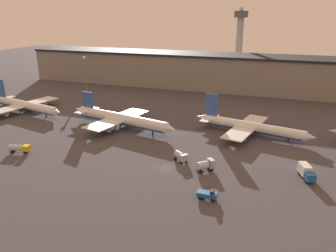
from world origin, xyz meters
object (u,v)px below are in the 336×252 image
Objects in this scene: service_vehicle_0 at (19,148)px; service_vehicle_5 at (207,195)px; service_vehicle_4 at (306,171)px; airplane_2 at (250,127)px; airplane_1 at (121,119)px; service_vehicle_2 at (205,165)px; service_vehicle_1 at (181,156)px; airplane_0 at (24,105)px; control_tower at (240,38)px.

service_vehicle_5 is (63.05, -6.87, -0.35)m from service_vehicle_0.
service_vehicle_4 is (85.67, 12.59, 0.38)m from service_vehicle_0.
service_vehicle_0 is 1.43× the size of service_vehicle_5.
airplane_2 is 6.49× the size of service_vehicle_0.
service_vehicle_2 is (39.85, -25.13, -1.75)m from airplane_1.
service_vehicle_1 is 35.14m from service_vehicle_4.
service_vehicle_4 is (66.46, -20.17, -1.58)m from airplane_1.
service_vehicle_2 is 0.68× the size of service_vehicle_4.
service_vehicle_1 is at bearing -107.18° from airplane_2.
airplane_0 is at bearing 114.65° from service_vehicle_0.
airplane_2 reaches higher than service_vehicle_4.
control_tower is (78.06, 114.32, 23.75)m from airplane_0.
airplane_0 is 1.04× the size of airplane_2.
service_vehicle_2 reaches higher than service_vehicle_1.
airplane_1 is 1.10× the size of airplane_2.
service_vehicle_1 is (50.55, 11.39, 0.06)m from service_vehicle_0.
airplane_1 is 9.93× the size of service_vehicle_1.
airplane_2 is 48.68m from service_vehicle_5.
airplane_0 is 86.14m from service_vehicle_1.
service_vehicle_2 is 27.07m from service_vehicle_4.
airplane_1 is at bearing 6.94° from airplane_0.
airplane_2 is 9.00× the size of service_vehicle_1.
service_vehicle_2 is 146.61m from control_tower.
airplane_1 is at bearing -126.23° from service_vehicle_4.
service_vehicle_4 reaches higher than service_vehicle_5.
service_vehicle_4 is at bearing 0.08° from airplane_0.
control_tower is at bearing 51.16° from service_vehicle_2.
service_vehicle_0 is at bearing -108.46° from airplane_1.
service_vehicle_5 is at bearing -84.02° from control_tower.
airplane_0 is at bearing 118.09° from service_vehicle_2.
airplane_1 is at bearing -102.92° from control_tower.
service_vehicle_4 is 29.85m from service_vehicle_5.
service_vehicle_2 is at bearing -6.14° from airplane_0.
service_vehicle_1 is 1.03× the size of service_vehicle_5.
airplane_2 is at bearing 22.30° from airplane_1.
control_tower is at bearing 57.25° from service_vehicle_0.
airplane_1 is 59.15m from service_vehicle_5.
airplane_2 is at bearing -79.23° from control_tower.
service_vehicle_1 is (31.34, -21.38, -1.89)m from airplane_1.
airplane_0 is 9.32× the size of service_vehicle_1.
airplane_1 reaches higher than service_vehicle_1.
service_vehicle_4 is at bearing -4.96° from airplane_1.
service_vehicle_2 is at bearing -20.31° from airplane_1.
service_vehicle_2 reaches higher than service_vehicle_0.
service_vehicle_4 reaches higher than service_vehicle_1.
control_tower reaches higher than service_vehicle_2.
service_vehicle_5 is (43.84, -39.64, -2.31)m from airplane_1.
service_vehicle_2 is at bearing 106.13° from service_vehicle_5.
control_tower is at bearing 89.01° from airplane_1.
service_vehicle_2 is 0.11× the size of control_tower.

